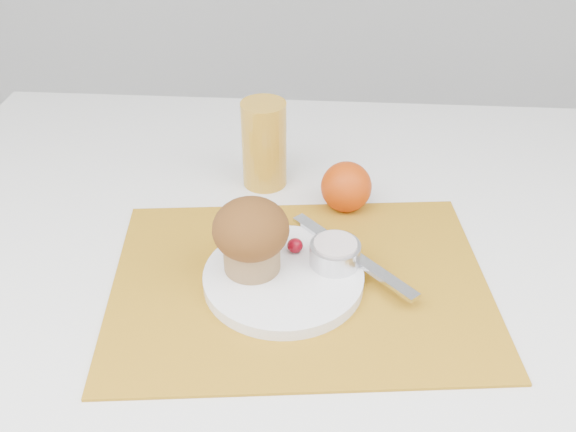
# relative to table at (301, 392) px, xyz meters

# --- Properties ---
(table) EXTENTS (1.20, 0.80, 0.75)m
(table) POSITION_rel_table_xyz_m (0.00, 0.00, 0.00)
(table) COLOR white
(table) RESTS_ON ground
(placemat) EXTENTS (0.50, 0.39, 0.00)m
(placemat) POSITION_rel_table_xyz_m (0.00, -0.14, 0.38)
(placemat) COLOR #B37A18
(placemat) RESTS_ON table
(plate) EXTENTS (0.25, 0.25, 0.02)m
(plate) POSITION_rel_table_xyz_m (-0.02, -0.14, 0.39)
(plate) COLOR white
(plate) RESTS_ON placemat
(ramekin) EXTENTS (0.08, 0.08, 0.03)m
(ramekin) POSITION_rel_table_xyz_m (0.04, -0.12, 0.41)
(ramekin) COLOR silver
(ramekin) RESTS_ON plate
(cream) EXTENTS (0.07, 0.07, 0.01)m
(cream) POSITION_rel_table_xyz_m (0.04, -0.12, 0.42)
(cream) COLOR beige
(cream) RESTS_ON ramekin
(raspberry_near) EXTENTS (0.02, 0.02, 0.02)m
(raspberry_near) POSITION_rel_table_xyz_m (-0.01, -0.10, 0.40)
(raspberry_near) COLOR #5B020C
(raspberry_near) RESTS_ON plate
(raspberry_far) EXTENTS (0.02, 0.02, 0.02)m
(raspberry_far) POSITION_rel_table_xyz_m (0.02, -0.09, 0.40)
(raspberry_far) COLOR #620302
(raspberry_far) RESTS_ON plate
(butter_knife) EXTENTS (0.16, 0.17, 0.01)m
(butter_knife) POSITION_rel_table_xyz_m (0.07, -0.10, 0.40)
(butter_knife) COLOR silver
(butter_knife) RESTS_ON plate
(orange) EXTENTS (0.07, 0.07, 0.07)m
(orange) POSITION_rel_table_xyz_m (0.06, 0.04, 0.41)
(orange) COLOR #C63F07
(orange) RESTS_ON table
(juice_glass) EXTENTS (0.08, 0.08, 0.14)m
(juice_glass) POSITION_rel_table_xyz_m (-0.07, 0.10, 0.44)
(juice_glass) COLOR gold
(juice_glass) RESTS_ON table
(muffin) EXTENTS (0.09, 0.09, 0.10)m
(muffin) POSITION_rel_table_xyz_m (-0.06, -0.13, 0.45)
(muffin) COLOR #A17B4E
(muffin) RESTS_ON plate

